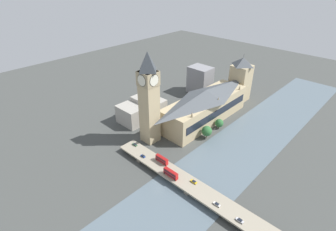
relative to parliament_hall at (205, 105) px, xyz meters
name	(u,v)px	position (x,y,z in m)	size (l,w,h in m)	color
ground_plane	(214,129)	(-17.23, 8.00, -15.63)	(600.00, 600.00, 0.00)	#424442
river_water	(246,143)	(-48.92, 8.00, -15.48)	(51.38, 360.00, 0.30)	slate
parliament_hall	(205,105)	(0.00, 0.00, 0.00)	(28.92, 97.45, 31.48)	tan
clock_tower	(149,96)	(13.11, 58.90, 25.71)	(13.57, 13.57, 76.56)	tan
victoria_tower	(240,79)	(0.05, -61.99, 8.10)	(18.53, 18.53, 51.45)	tan
road_bridge	(191,186)	(-48.92, 80.05, -11.97)	(134.76, 13.96, 4.57)	gray
double_decker_bus_lead	(162,159)	(-18.81, 77.30, -8.40)	(10.93, 2.54, 4.83)	red
double_decker_bus_mid	(171,173)	(-33.58, 83.60, -8.26)	(11.63, 2.61, 5.07)	red
car_northbound_lead	(217,204)	(-70.45, 82.61, -10.37)	(4.64, 1.81, 1.36)	silver
car_northbound_mid	(135,145)	(11.65, 77.38, -10.36)	(4.61, 1.78, 1.40)	#2D5638
car_northbound_tail	(194,182)	(-48.55, 77.35, -10.40)	(4.72, 1.90, 1.30)	gold
car_southbound_lead	(240,220)	(-86.32, 83.30, -10.34)	(4.63, 1.86, 1.45)	silver
car_southbound_mid	(143,156)	(-4.13, 82.54, -10.33)	(3.95, 1.75, 1.48)	navy
city_block_west	(200,80)	(42.24, -46.80, -0.18)	(24.69, 19.28, 30.90)	gray
city_block_center	(149,108)	(41.70, 33.89, -5.26)	(30.89, 19.53, 20.73)	#A39E93
city_block_east	(132,114)	(46.43, 50.71, -6.95)	(24.18, 21.39, 17.35)	#A39E93
tree_embankment_near	(207,131)	(-19.86, 23.87, -8.65)	(8.93, 8.93, 11.45)	brown
tree_embankment_mid	(219,123)	(-18.69, 3.11, -10.35)	(7.63, 7.63, 9.10)	brown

